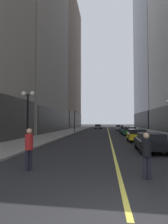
{
  "coord_description": "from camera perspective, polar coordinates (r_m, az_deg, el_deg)",
  "views": [
    {
      "loc": [
        -0.51,
        -4.25,
        2.14
      ],
      "look_at": [
        -5.21,
        37.1,
        4.16
      ],
      "focal_mm": 30.97,
      "sensor_mm": 36.0,
      "label": 1
    }
  ],
  "objects": [
    {
      "name": "car_silver",
      "position": [
        47.48,
        10.45,
        -4.44
      ],
      "size": [
        2.03,
        4.23,
        1.32
      ],
      "color": "#B7B7BC",
      "rests_on": "ground"
    },
    {
      "name": "building_left_far",
      "position": [
        69.29,
        -7.53,
        14.28
      ],
      "size": [
        12.53,
        26.0,
        45.05
      ],
      "color": "gray",
      "rests_on": "ground"
    },
    {
      "name": "car_black",
      "position": [
        14.42,
        19.02,
        -8.27
      ],
      "size": [
        1.95,
        4.35,
        1.32
      ],
      "color": "black",
      "rests_on": "ground"
    },
    {
      "name": "pedestrian_in_black_coat",
      "position": [
        7.65,
        17.98,
        -11.18
      ],
      "size": [
        0.36,
        0.36,
        1.72
      ],
      "color": "black",
      "rests_on": "ground"
    },
    {
      "name": "sidewalk_left",
      "position": [
        40.06,
        -4.69,
        -5.72
      ],
      "size": [
        4.5,
        78.0,
        0.15
      ],
      "primitive_type": "cube",
      "color": "gray",
      "rests_on": "ground"
    },
    {
      "name": "car_navy",
      "position": [
        36.87,
        11.95,
        -4.92
      ],
      "size": [
        1.92,
        4.43,
        1.32
      ],
      "color": "#141E4C",
      "rests_on": "ground"
    },
    {
      "name": "street_lamp_left_far",
      "position": [
        36.47,
        -2.82,
        -1.02
      ],
      "size": [
        1.06,
        0.36,
        4.43
      ],
      "color": "black",
      "rests_on": "ground"
    },
    {
      "name": "pedestrian_in_red_jacket",
      "position": [
        8.94,
        -15.91,
        -9.52
      ],
      "size": [
        0.48,
        0.48,
        1.82
      ],
      "color": "black",
      "rests_on": "ground"
    },
    {
      "name": "car_grey",
      "position": [
        55.14,
        4.18,
        -4.24
      ],
      "size": [
        1.92,
        4.56,
        1.32
      ],
      "color": "slate",
      "rests_on": "ground"
    },
    {
      "name": "lane_centre_stripe",
      "position": [
        39.31,
        7.25,
        -5.87
      ],
      "size": [
        0.16,
        70.0,
        0.01
      ],
      "primitive_type": "cube",
      "color": "#E5D64C",
      "rests_on": "ground"
    },
    {
      "name": "sidewalk_right",
      "position": [
        40.27,
        19.13,
        -5.56
      ],
      "size": [
        4.5,
        78.0,
        0.15
      ],
      "primitive_type": "cube",
      "color": "gray",
      "rests_on": "ground"
    },
    {
      "name": "car_yellow",
      "position": [
        21.25,
        15.26,
        -6.51
      ],
      "size": [
        1.92,
        4.15,
        1.32
      ],
      "color": "yellow",
      "rests_on": "ground"
    },
    {
      "name": "building_right_far",
      "position": [
        75.4,
        20.47,
        25.74
      ],
      "size": [
        11.38,
        26.0,
        76.07
      ],
      "color": "#4C515B",
      "rests_on": "ground"
    },
    {
      "name": "building_left_mid",
      "position": [
        45.5,
        -17.03,
        18.78
      ],
      "size": [
        14.42,
        24.0,
        37.66
      ],
      "color": "#A8A399",
      "rests_on": "ground"
    },
    {
      "name": "street_lamp_left_near",
      "position": [
        15.25,
        -16.26,
        1.54
      ],
      "size": [
        1.06,
        0.36,
        4.43
      ],
      "color": "black",
      "rests_on": "ground"
    },
    {
      "name": "car_green",
      "position": [
        30.15,
        13.09,
        -5.4
      ],
      "size": [
        2.01,
        4.52,
        1.32
      ],
      "color": "#196038",
      "rests_on": "ground"
    },
    {
      "name": "ground_plane",
      "position": [
        39.31,
        7.25,
        -5.87
      ],
      "size": [
        200.0,
        200.0,
        0.0
      ],
      "primitive_type": "plane",
      "color": "#262628"
    }
  ]
}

